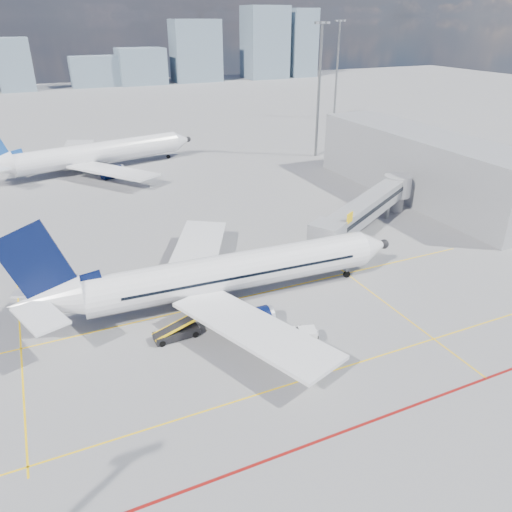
# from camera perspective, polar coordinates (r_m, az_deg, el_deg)

# --- Properties ---
(ground) EXTENTS (420.00, 420.00, 0.00)m
(ground) POSITION_cam_1_polar(r_m,az_deg,el_deg) (45.38, 1.10, -9.75)
(ground) COLOR gray
(ground) RESTS_ON ground
(apron_markings) EXTENTS (90.00, 35.12, 0.01)m
(apron_markings) POSITION_cam_1_polar(r_m,az_deg,el_deg) (42.38, 2.73, -12.71)
(apron_markings) COLOR yellow
(apron_markings) RESTS_ON ground
(jet_bridge) EXTENTS (23.55, 15.78, 6.30)m
(jet_bridge) POSITION_cam_1_polar(r_m,az_deg,el_deg) (67.82, 12.98, 5.61)
(jet_bridge) COLOR gray
(jet_bridge) RESTS_ON ground
(terminal_block) EXTENTS (10.00, 42.00, 10.00)m
(terminal_block) POSITION_cam_1_polar(r_m,az_deg,el_deg) (84.34, 18.45, 9.79)
(terminal_block) COLOR gray
(terminal_block) RESTS_ON ground
(floodlight_mast_ne) EXTENTS (3.20, 0.61, 25.45)m
(floodlight_mast_ne) POSITION_cam_1_polar(r_m,az_deg,el_deg) (104.31, 7.21, 18.54)
(floodlight_mast_ne) COLOR slate
(floodlight_mast_ne) RESTS_ON ground
(floodlight_mast_far) EXTENTS (3.20, 0.61, 25.45)m
(floodlight_mast_far) POSITION_cam_1_polar(r_m,az_deg,el_deg) (148.10, 9.26, 20.51)
(floodlight_mast_far) COLOR slate
(floodlight_mast_far) RESTS_ON ground
(distant_skyline) EXTENTS (244.51, 15.25, 30.61)m
(distant_skyline) POSITION_cam_1_polar(r_m,az_deg,el_deg) (224.56, -20.86, 20.64)
(distant_skyline) COLOR slate
(distant_skyline) RESTS_ON ground
(main_aircraft) EXTENTS (39.26, 34.19, 11.44)m
(main_aircraft) POSITION_cam_1_polar(r_m,az_deg,el_deg) (49.50, -4.23, -2.17)
(main_aircraft) COLOR silver
(main_aircraft) RESTS_ON ground
(second_aircraft) EXTENTS (41.01, 35.35, 12.08)m
(second_aircraft) POSITION_cam_1_polar(r_m,az_deg,el_deg) (98.96, -18.31, 10.96)
(second_aircraft) COLOR silver
(second_aircraft) RESTS_ON ground
(baggage_tug) EXTENTS (2.71, 2.25, 1.64)m
(baggage_tug) POSITION_cam_1_polar(r_m,az_deg,el_deg) (44.87, 5.52, -9.11)
(baggage_tug) COLOR silver
(baggage_tug) RESTS_ON ground
(cargo_dolly) EXTENTS (3.70, 2.46, 1.87)m
(cargo_dolly) POSITION_cam_1_polar(r_m,az_deg,el_deg) (44.13, 4.78, -9.37)
(cargo_dolly) COLOR black
(cargo_dolly) RESTS_ON ground
(belt_loader) EXTENTS (5.88, 1.73, 2.39)m
(belt_loader) POSITION_cam_1_polar(r_m,az_deg,el_deg) (46.09, -8.91, -8.54)
(belt_loader) COLOR black
(belt_loader) RESTS_ON ground
(ramp_worker) EXTENTS (0.43, 0.60, 1.51)m
(ramp_worker) POSITION_cam_1_polar(r_m,az_deg,el_deg) (43.39, 6.86, -10.61)
(ramp_worker) COLOR yellow
(ramp_worker) RESTS_ON ground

